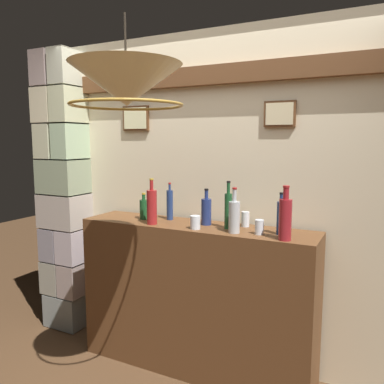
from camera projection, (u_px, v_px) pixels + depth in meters
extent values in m
cube|color=beige|center=(211.00, 198.00, 3.07)|extent=(3.03, 0.08, 2.57)
cube|color=brown|center=(208.00, 76.00, 2.89)|extent=(3.03, 0.10, 0.14)
cube|color=brown|center=(136.00, 118.00, 3.24)|extent=(0.25, 0.03, 0.20)
cube|color=beige|center=(135.00, 118.00, 3.22)|extent=(0.22, 0.01, 0.17)
cube|color=brown|center=(280.00, 114.00, 2.70)|extent=(0.22, 0.03, 0.18)
cube|color=beige|center=(279.00, 114.00, 2.68)|extent=(0.19, 0.01, 0.15)
cube|color=gray|center=(71.00, 307.00, 3.69)|extent=(0.37, 0.36, 0.30)
cube|color=gray|center=(62.00, 274.00, 3.70)|extent=(0.21, 0.36, 0.30)
cube|color=gray|center=(78.00, 277.00, 3.60)|extent=(0.19, 0.36, 0.30)
cube|color=gray|center=(60.00, 242.00, 3.65)|extent=(0.19, 0.36, 0.30)
cube|color=#B0A2A8|center=(77.00, 244.00, 3.56)|extent=(0.21, 0.36, 0.30)
cube|color=#ADA197|center=(67.00, 210.00, 3.57)|extent=(0.42, 0.36, 0.30)
cube|color=gray|center=(66.00, 176.00, 3.52)|extent=(0.40, 0.36, 0.30)
cube|color=beige|center=(55.00, 141.00, 3.53)|extent=(0.19, 0.36, 0.30)
cube|color=#A3BE97|center=(73.00, 141.00, 3.44)|extent=(0.18, 0.36, 0.30)
cube|color=beige|center=(54.00, 106.00, 3.49)|extent=(0.21, 0.36, 0.30)
cube|color=#BBBF96|center=(71.00, 105.00, 3.39)|extent=(0.18, 0.36, 0.30)
cube|color=gray|center=(52.00, 70.00, 3.45)|extent=(0.19, 0.36, 0.30)
cube|color=#B1B29A|center=(70.00, 68.00, 3.35)|extent=(0.18, 0.36, 0.30)
cube|color=brown|center=(195.00, 298.00, 2.92)|extent=(1.79, 0.41, 1.12)
cylinder|color=#194B24|center=(144.00, 210.00, 3.03)|extent=(0.07, 0.07, 0.15)
cylinder|color=#194B24|center=(144.00, 197.00, 3.02)|extent=(0.03, 0.03, 0.04)
cylinder|color=#B7932D|center=(144.00, 194.00, 3.02)|extent=(0.03, 0.03, 0.01)
cylinder|color=navy|center=(170.00, 205.00, 3.01)|extent=(0.05, 0.05, 0.23)
cylinder|color=navy|center=(170.00, 187.00, 2.99)|extent=(0.02, 0.02, 0.05)
cylinder|color=maroon|center=(170.00, 183.00, 2.99)|extent=(0.02, 0.02, 0.01)
cylinder|color=#B5BABD|center=(234.00, 217.00, 2.58)|extent=(0.08, 0.08, 0.21)
cylinder|color=#B5BABD|center=(235.00, 195.00, 2.56)|extent=(0.03, 0.03, 0.08)
cylinder|color=maroon|center=(235.00, 188.00, 2.56)|extent=(0.03, 0.03, 0.01)
cylinder|color=navy|center=(281.00, 218.00, 2.53)|extent=(0.05, 0.05, 0.22)
cylinder|color=navy|center=(281.00, 198.00, 2.51)|extent=(0.02, 0.02, 0.05)
cylinder|color=black|center=(281.00, 193.00, 2.51)|extent=(0.02, 0.02, 0.01)
cylinder|color=maroon|center=(285.00, 220.00, 2.39)|extent=(0.08, 0.08, 0.26)
cylinder|color=maroon|center=(286.00, 193.00, 2.37)|extent=(0.04, 0.04, 0.07)
cylinder|color=maroon|center=(286.00, 187.00, 2.36)|extent=(0.04, 0.04, 0.01)
cylinder|color=navy|center=(206.00, 212.00, 2.83)|extent=(0.07, 0.07, 0.19)
cylinder|color=navy|center=(206.00, 195.00, 2.82)|extent=(0.03, 0.03, 0.06)
cylinder|color=black|center=(206.00, 189.00, 2.81)|extent=(0.03, 0.03, 0.01)
cylinder|color=#1C4B26|center=(228.00, 211.00, 2.70)|extent=(0.05, 0.05, 0.25)
cylinder|color=#1C4B26|center=(228.00, 188.00, 2.68)|extent=(0.02, 0.02, 0.08)
cylinder|color=black|center=(229.00, 182.00, 2.67)|extent=(0.03, 0.03, 0.01)
cylinder|color=maroon|center=(152.00, 207.00, 2.85)|extent=(0.08, 0.08, 0.25)
cylinder|color=maroon|center=(152.00, 185.00, 2.83)|extent=(0.03, 0.03, 0.08)
cylinder|color=#B7932D|center=(151.00, 179.00, 2.82)|extent=(0.03, 0.03, 0.01)
cylinder|color=silver|center=(245.00, 219.00, 2.78)|extent=(0.06, 0.06, 0.11)
cylinder|color=silver|center=(195.00, 222.00, 2.70)|extent=(0.07, 0.07, 0.09)
cylinder|color=silver|center=(259.00, 227.00, 2.55)|extent=(0.06, 0.06, 0.10)
cone|color=beige|center=(126.00, 85.00, 2.09)|extent=(0.62, 0.62, 0.22)
cylinder|color=black|center=(125.00, 38.00, 2.06)|extent=(0.01, 0.01, 0.26)
torus|color=#AD8433|center=(127.00, 105.00, 2.11)|extent=(0.62, 0.62, 0.02)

